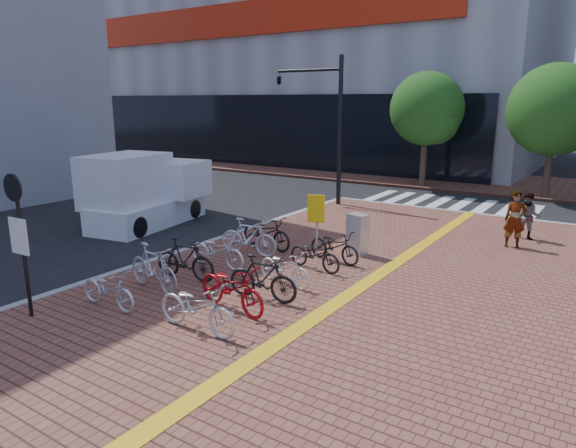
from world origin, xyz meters
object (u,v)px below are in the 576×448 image
Objects in this scene: bike_0 at (108,289)px; bike_4 at (249,237)px; pedestrian_b at (528,217)px; bike_10 at (315,254)px; bike_1 at (153,268)px; bike_2 at (185,259)px; pedestrian_a at (515,219)px; bike_3 at (217,250)px; bike_8 at (263,278)px; yellow_sign at (317,214)px; notice_sign at (19,228)px; traffic_light_pole at (311,103)px; utility_box at (357,234)px; bike_5 at (266,232)px; bike_9 at (285,267)px; bike_7 at (232,288)px; bike_11 at (334,246)px; box_truck at (145,192)px; bike_6 at (197,307)px.

bike_4 reaches higher than bike_0.
bike_10 is at bearing -128.42° from pedestrian_b.
bike_1 reaches higher than bike_2.
pedestrian_a is (4.03, 5.33, 0.45)m from bike_10.
bike_0 is at bearing 170.16° from bike_4.
bike_8 is (2.46, -1.26, 0.05)m from bike_3.
yellow_sign is at bearing -70.37° from bike_4.
bike_1 is at bearing 67.43° from notice_sign.
bike_2 is 2.55m from bike_4.
pedestrian_b is 10.30m from traffic_light_pole.
bike_4 reaches higher than bike_3.
yellow_sign reaches higher than utility_box.
bike_5 is 3.28m from bike_9.
bike_5 is at bearing -167.22° from pedestrian_a.
bike_0 is at bearing -144.38° from pedestrian_a.
bike_5 is (0.11, 4.46, -0.07)m from bike_1.
bike_7 and bike_8 have the same top height.
bike_11 is 1.04m from yellow_sign.
bike_7 is (2.37, 1.38, 0.09)m from bike_0.
notice_sign reaches higher than bike_11.
bike_11 is at bearing -6.02° from bike_8.
traffic_light_pole is at bearing 7.83° from bike_2.
bike_1 is 2.22m from bike_3.
bike_2 reaches higher than bike_8.
bike_8 is at bearing -138.14° from bike_5.
bike_8 is 8.78m from pedestrian_a.
bike_5 is 2.41m from bike_11.
bike_7 is at bearing -155.29° from bike_4.
bike_2 is 7.07m from box_truck.
bike_9 is (2.27, -2.37, -0.06)m from bike_5.
pedestrian_b reaches higher than bike_8.
bike_1 is at bearing -76.71° from traffic_light_pole.
box_truck reaches higher than bike_6.
bike_8 is at bearing -117.93° from bike_3.
bike_1 is at bearing 142.10° from bike_9.
notice_sign is 8.85m from box_truck.
bike_2 is 1.15× the size of pedestrian_b.
notice_sign is 0.61× the size of box_truck.
bike_9 is (2.32, 1.09, -0.09)m from bike_2.
utility_box reaches higher than bike_0.
pedestrian_a is (6.38, 6.59, 0.41)m from bike_3.
bike_4 is at bearing 6.78° from bike_1.
notice_sign is 0.48× the size of traffic_light_pole.
bike_6 is at bearing -171.22° from bike_10.
bike_0 is 6.11m from yellow_sign.
box_truck is (-8.14, 4.80, 0.61)m from bike_7.
bike_7 is 13.42m from traffic_light_pole.
traffic_light_pole reaches higher than yellow_sign.
bike_8 is at bearing -79.53° from yellow_sign.
bike_11 is 1.12× the size of pedestrian_b.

